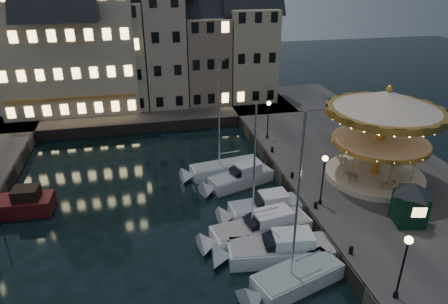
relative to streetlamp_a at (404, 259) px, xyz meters
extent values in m
plane|color=black|center=(-7.20, 9.00, -4.02)|extent=(160.00, 160.00, 0.00)
cube|color=#474442|center=(6.80, 15.00, -3.37)|extent=(16.00, 56.00, 1.30)
cube|color=#474442|center=(-15.20, 37.00, -3.37)|extent=(44.00, 12.00, 1.30)
cube|color=#47423A|center=(-1.20, 15.00, -3.37)|extent=(0.15, 44.00, 1.30)
cube|color=#47423A|center=(-13.20, 31.00, -3.37)|extent=(48.00, 0.15, 1.30)
cylinder|color=black|center=(0.00, 0.00, -2.57)|extent=(0.28, 0.28, 0.30)
cylinder|color=black|center=(0.00, 0.00, -0.82)|extent=(0.12, 0.12, 3.80)
sphere|color=#FFD18C|center=(0.00, 0.00, 1.23)|extent=(0.44, 0.44, 0.44)
cylinder|color=black|center=(0.00, 10.00, -2.57)|extent=(0.28, 0.28, 0.30)
cylinder|color=black|center=(0.00, 10.00, -0.82)|extent=(0.12, 0.12, 3.80)
sphere|color=#FFD18C|center=(0.00, 10.00, 1.23)|extent=(0.44, 0.44, 0.44)
cylinder|color=black|center=(0.00, 23.50, -2.57)|extent=(0.28, 0.28, 0.30)
cylinder|color=black|center=(0.00, 23.50, -0.82)|extent=(0.12, 0.12, 3.80)
sphere|color=#FFD18C|center=(0.00, 23.50, 1.23)|extent=(0.44, 0.44, 0.44)
cylinder|color=black|center=(11.30, 17.00, -2.57)|extent=(0.28, 0.28, 0.30)
cylinder|color=black|center=(11.30, 17.00, -0.82)|extent=(0.12, 0.12, 3.80)
sphere|color=#FFD18C|center=(11.30, 17.00, 1.23)|extent=(0.44, 0.44, 0.44)
cylinder|color=black|center=(-0.60, 4.00, -2.52)|extent=(0.28, 0.28, 0.40)
sphere|color=black|center=(-0.60, 4.00, -2.30)|extent=(0.30, 0.30, 0.30)
cylinder|color=black|center=(-0.60, 9.50, -2.52)|extent=(0.28, 0.28, 0.40)
sphere|color=black|center=(-0.60, 9.50, -2.30)|extent=(0.30, 0.30, 0.30)
cylinder|color=black|center=(-0.60, 14.50, -2.52)|extent=(0.28, 0.28, 0.40)
sphere|color=black|center=(-0.60, 14.50, -2.30)|extent=(0.30, 0.30, 0.30)
cylinder|color=black|center=(-0.60, 20.00, -2.52)|extent=(0.28, 0.28, 0.40)
sphere|color=black|center=(-0.60, 20.00, -2.30)|extent=(0.30, 0.30, 0.30)
cube|color=gray|center=(-26.70, 39.00, 2.78)|extent=(5.00, 8.00, 11.00)
cube|color=gray|center=(-21.25, 39.00, 3.28)|extent=(5.60, 8.00, 12.00)
cube|color=#B2A78A|center=(-15.20, 39.00, 3.78)|extent=(6.20, 8.00, 13.00)
cube|color=tan|center=(-9.45, 39.00, 4.28)|extent=(5.00, 8.00, 14.00)
cube|color=gray|center=(-4.00, 39.00, 2.78)|extent=(5.60, 8.00, 11.00)
cube|color=tan|center=(2.05, 39.00, 3.28)|extent=(6.20, 8.00, 12.00)
cube|color=beige|center=(-21.20, 39.00, 4.78)|extent=(16.00, 9.00, 15.00)
cube|color=silver|center=(-4.42, 3.42, -3.57)|extent=(6.21, 3.91, 1.30)
cube|color=gray|center=(-4.42, 3.42, -2.90)|extent=(5.88, 3.65, 0.10)
cylinder|color=silver|center=(-4.97, 3.24, 2.16)|extent=(0.14, 0.14, 10.16)
cube|color=silver|center=(-4.69, 6.05, -3.57)|extent=(7.28, 3.12, 1.30)
cube|color=gray|center=(-4.69, 6.05, -2.90)|extent=(6.90, 2.89, 0.10)
cube|color=silver|center=(-3.84, 5.96, -2.47)|extent=(2.86, 2.05, 0.80)
cube|color=black|center=(-5.25, 6.12, -2.57)|extent=(1.37, 1.77, 0.95)
cube|color=white|center=(-5.20, 8.68, -3.57)|extent=(7.69, 3.36, 1.30)
cube|color=gray|center=(-5.20, 8.68, -2.90)|extent=(7.30, 3.13, 0.10)
cube|color=white|center=(-4.31, 8.82, -2.47)|extent=(3.05, 2.08, 0.80)
cube|color=black|center=(-5.78, 8.58, -2.57)|extent=(1.47, 1.72, 0.97)
cylinder|color=silver|center=(-5.93, 8.56, 2.09)|extent=(0.14, 0.14, 10.01)
cube|color=silver|center=(-4.07, 11.21, -3.57)|extent=(5.79, 2.55, 1.30)
cube|color=gray|center=(-4.07, 11.21, -2.90)|extent=(5.50, 2.35, 0.10)
cube|color=silver|center=(-3.40, 11.25, -2.47)|extent=(2.25, 1.77, 0.80)
cube|color=black|center=(-4.53, 11.18, -2.57)|extent=(1.10, 1.58, 0.86)
cube|color=silver|center=(-4.71, 16.50, -3.57)|extent=(6.26, 3.76, 1.30)
cube|color=gray|center=(-4.71, 16.50, -2.90)|extent=(5.93, 3.52, 0.10)
cube|color=silver|center=(-4.04, 16.72, -2.47)|extent=(2.61, 2.12, 0.80)
cube|color=black|center=(-5.16, 16.35, -2.57)|extent=(1.43, 1.64, 0.87)
cube|color=silver|center=(-5.62, 18.83, -3.57)|extent=(6.94, 2.98, 1.30)
cube|color=gray|center=(-5.62, 18.83, -2.90)|extent=(6.59, 2.77, 0.10)
cylinder|color=silver|center=(-6.28, 18.72, 1.61)|extent=(0.14, 0.14, 9.05)
cube|color=#571314|center=(-24.20, 15.88, -3.47)|extent=(6.87, 2.70, 1.50)
cube|color=black|center=(-22.70, 15.80, -2.27)|extent=(2.07, 1.72, 0.90)
cylinder|color=beige|center=(6.39, 12.88, -2.46)|extent=(8.34, 8.34, 0.52)
cylinder|color=gold|center=(6.39, 12.88, 1.04)|extent=(0.73, 0.73, 6.46)
cylinder|color=beige|center=(6.39, 12.88, 0.93)|extent=(7.71, 7.71, 0.19)
cylinder|color=gold|center=(6.39, 12.88, 0.74)|extent=(8.01, 8.01, 0.36)
cone|color=beige|center=(6.39, 12.88, 4.37)|extent=(9.59, 9.59, 1.67)
cylinder|color=gold|center=(6.39, 12.88, 3.49)|extent=(9.59, 9.59, 0.52)
sphere|color=gold|center=(6.39, 12.88, 5.41)|extent=(0.52, 0.52, 0.52)
imported|color=beige|center=(9.18, 13.75, -1.67)|extent=(1.74, 1.26, 1.04)
cube|color=black|center=(5.10, 6.34, -1.54)|extent=(2.32, 2.32, 2.36)
pyramid|color=black|center=(5.10, 6.34, 0.52)|extent=(3.14, 3.14, 0.88)
camera|label=1|loc=(-13.02, -14.49, 14.19)|focal=32.00mm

